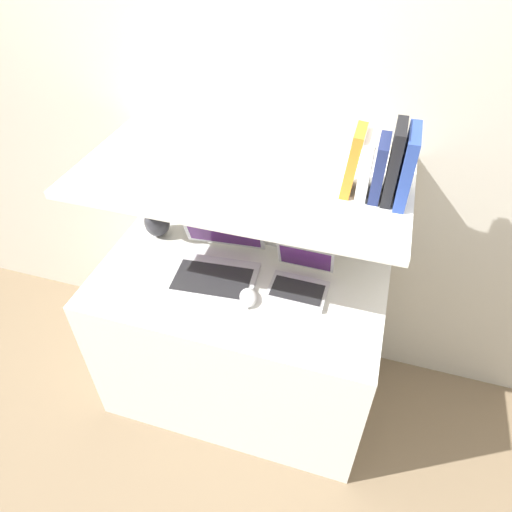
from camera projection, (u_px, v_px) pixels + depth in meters
ground_plane at (219, 445)px, 2.12m from camera, size 12.00×12.00×0.00m
wall_back at (267, 136)px, 1.87m from camera, size 6.00×0.05×2.40m
desk at (240, 338)px, 2.12m from camera, size 1.19×0.68×0.76m
back_riser at (262, 254)px, 2.24m from camera, size 1.19×0.04×1.19m
shelf at (241, 177)px, 1.63m from camera, size 1.19×0.61×0.03m
table_lamp at (153, 198)px, 1.97m from camera, size 0.21×0.21×0.30m
laptop_large at (216, 263)px, 1.87m from camera, size 0.38×0.38×0.24m
laptop_small at (300, 280)px, 1.82m from camera, size 0.23×0.23×0.16m
computer_mouse at (248, 298)px, 1.77m from camera, size 0.10×0.12×0.03m
router_box at (270, 228)px, 2.01m from camera, size 0.09×0.06×0.15m
book_blue at (407, 167)px, 1.42m from camera, size 0.04×0.18×0.24m
book_black at (394, 163)px, 1.43m from camera, size 0.03×0.15×0.25m
book_navy at (380, 169)px, 1.45m from camera, size 0.03×0.14×0.20m
book_white at (366, 166)px, 1.46m from camera, size 0.04×0.14×0.20m
book_orange at (353, 161)px, 1.46m from camera, size 0.05×0.12×0.22m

